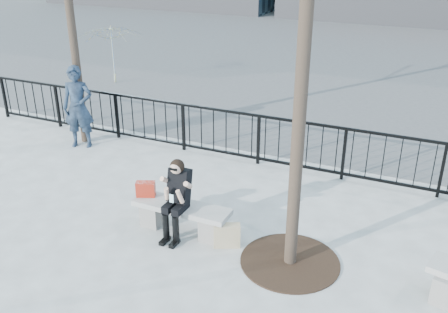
% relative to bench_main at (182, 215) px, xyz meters
% --- Properties ---
extents(ground, '(120.00, 120.00, 0.00)m').
position_rel_bench_main_xyz_m(ground, '(0.00, 0.00, -0.30)').
color(ground, gray).
rests_on(ground, ground).
extents(street_surface, '(60.00, 23.00, 0.01)m').
position_rel_bench_main_xyz_m(street_surface, '(0.00, 15.00, -0.30)').
color(street_surface, '#474747').
rests_on(street_surface, ground).
extents(railing, '(14.00, 0.06, 1.10)m').
position_rel_bench_main_xyz_m(railing, '(0.00, 3.00, 0.25)').
color(railing, black).
rests_on(railing, ground).
extents(tree_grate, '(1.50, 1.50, 0.02)m').
position_rel_bench_main_xyz_m(tree_grate, '(1.90, -0.10, -0.29)').
color(tree_grate, black).
rests_on(tree_grate, ground).
extents(bench_main, '(1.65, 0.46, 0.49)m').
position_rel_bench_main_xyz_m(bench_main, '(0.00, 0.00, 0.00)').
color(bench_main, slate).
rests_on(bench_main, ground).
extents(seated_woman, '(0.50, 0.64, 1.34)m').
position_rel_bench_main_xyz_m(seated_woman, '(0.00, -0.16, 0.37)').
color(seated_woman, black).
rests_on(seated_woman, ground).
extents(handbag, '(0.35, 0.26, 0.26)m').
position_rel_bench_main_xyz_m(handbag, '(-0.69, 0.02, 0.32)').
color(handbag, '#A82514').
rests_on(handbag, bench_main).
extents(shopping_bag, '(0.44, 0.32, 0.39)m').
position_rel_bench_main_xyz_m(shopping_bag, '(0.86, -0.11, -0.10)').
color(shopping_bag, beige).
rests_on(shopping_bag, ground).
extents(standing_man, '(0.81, 0.68, 1.89)m').
position_rel_bench_main_xyz_m(standing_man, '(-3.86, 2.23, 0.64)').
color(standing_man, black).
rests_on(standing_man, ground).
extents(vendor_umbrella, '(2.13, 2.17, 1.87)m').
position_rel_bench_main_xyz_m(vendor_umbrella, '(-6.35, 6.91, 0.63)').
color(vendor_umbrella, yellow).
rests_on(vendor_umbrella, ground).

